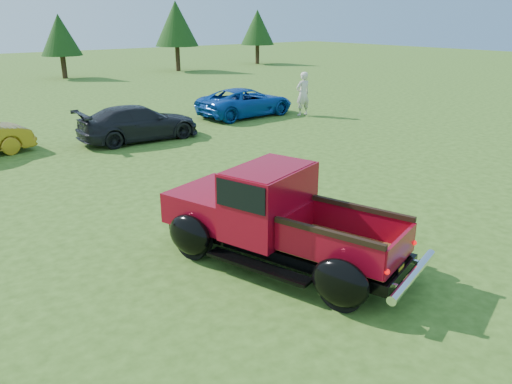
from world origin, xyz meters
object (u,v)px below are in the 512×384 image
tree_mid_right (60,35)px  spectator (303,94)px  show_car_grey (139,123)px  tree_east (176,24)px  show_car_blue (246,102)px  tree_far_east (257,27)px  pickup_truck (269,216)px

tree_mid_right → spectator: size_ratio=2.28×
show_car_grey → spectator: (7.85, -0.15, 0.34)m
tree_mid_right → tree_east: size_ratio=0.81×
tree_east → show_car_blue: size_ratio=1.21×
tree_east → tree_far_east: (9.00, 1.00, -0.41)m
tree_far_east → show_car_grey: (-22.13, -21.32, -2.62)m
tree_mid_right → show_car_grey: 21.36m
tree_mid_right → spectator: (3.72, -20.97, -2.01)m
show_car_grey → tree_far_east: bearing=-43.3°
pickup_truck → show_car_grey: size_ratio=1.16×
show_car_blue → show_car_grey: bearing=101.2°
tree_mid_right → show_car_grey: size_ratio=1.02×
tree_mid_right → show_car_blue: 19.72m
spectator → tree_mid_right: bearing=-75.9°
pickup_truck → tree_east: bearing=46.2°
tree_east → spectator: (-5.28, -20.47, -2.69)m
show_car_blue → spectator: size_ratio=2.32×
tree_mid_right → show_car_grey: bearing=-101.2°
show_car_blue → spectator: (2.09, -1.46, 0.34)m
pickup_truck → spectator: 14.13m
show_car_grey → show_car_blue: (5.76, 1.31, -0.00)m
tree_far_east → show_car_grey: bearing=-136.1°
tree_far_east → pickup_truck: 39.79m
tree_mid_right → tree_east: bearing=-3.2°
tree_far_east → show_car_grey: size_ratio=1.11×
tree_far_east → spectator: 25.88m
pickup_truck → show_car_grey: 10.29m
pickup_truck → show_car_grey: pickup_truck is taller
tree_east → tree_mid_right: bearing=176.8°
tree_mid_right → show_car_blue: (1.63, -19.51, -2.35)m
tree_far_east → tree_mid_right: bearing=-178.4°
tree_east → pickup_truck: 34.15m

